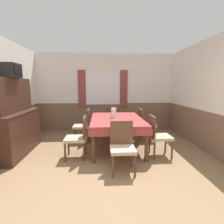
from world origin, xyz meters
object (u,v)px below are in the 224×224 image
object	(u,v)px
chair_right_near	(158,134)
chair_head_near	(122,145)
dining_table	(116,122)
chair_head_window	(113,120)
tv	(11,70)
chair_left_far	(84,124)
vase	(114,113)
chair_right_far	(145,123)
chair_left_near	(79,136)
sideboard	(16,123)

from	to	relation	value
chair_right_near	chair_head_near	world-z (taller)	same
dining_table	chair_right_near	distance (m)	1.04
chair_head_window	tv	world-z (taller)	tv
chair_head_window	chair_head_near	world-z (taller)	same
dining_table	chair_left_far	size ratio (longest dim) A/B	2.12
dining_table	vase	xyz separation A→B (m)	(-0.06, 0.08, 0.22)
dining_table	tv	size ratio (longest dim) A/B	4.51
chair_head_near	tv	size ratio (longest dim) A/B	2.13
chair_head_window	tv	size ratio (longest dim) A/B	2.13
chair_right_far	vase	bearing A→B (deg)	-62.10
dining_table	tv	bearing A→B (deg)	-170.90
chair_left_near	vase	distance (m)	1.09
chair_head_window	sideboard	bearing A→B (deg)	-147.93
dining_table	sideboard	distance (m)	2.28
chair_left_near	vase	xyz separation A→B (m)	(0.79, 0.64, 0.39)
chair_right_far	vase	distance (m)	1.11
chair_head_window	chair_right_near	bearing A→B (deg)	-63.93
chair_head_near	chair_left_near	size ratio (longest dim) A/B	1.00
chair_left_far	tv	xyz separation A→B (m)	(-1.38, -0.92, 1.37)
dining_table	chair_head_near	world-z (taller)	chair_head_near
chair_head_near	sideboard	size ratio (longest dim) A/B	0.53
chair_right_far	vase	xyz separation A→B (m)	(-0.92, -0.49, 0.39)
chair_head_window	chair_left_near	xyz separation A→B (m)	(-0.85, -1.75, 0.00)
tv	chair_right_far	bearing A→B (deg)	16.62
chair_head_window	sideboard	world-z (taller)	sideboard
chair_left_far	chair_head_near	xyz separation A→B (m)	(0.85, -1.75, 0.00)
chair_head_window	vase	xyz separation A→B (m)	(-0.06, -1.11, 0.39)
tv	vase	xyz separation A→B (m)	(2.17, 0.43, -0.98)
chair_left_far	chair_left_near	size ratio (longest dim) A/B	1.00
chair_right_far	chair_head_near	bearing A→B (deg)	-26.07
tv	chair_left_far	bearing A→B (deg)	33.79
chair_left_far	chair_head_near	bearing A→B (deg)	-153.93
chair_right_near	sideboard	world-z (taller)	sideboard
chair_head_near	vase	xyz separation A→B (m)	(-0.06, 1.26, 0.39)
dining_table	chair_head_window	size ratio (longest dim) A/B	2.12
chair_right_far	chair_head_near	xyz separation A→B (m)	(-0.85, -1.75, 0.00)
sideboard	chair_right_near	bearing A→B (deg)	-5.93
sideboard	vase	xyz separation A→B (m)	(2.20, 0.32, 0.15)
chair_right_far	chair_head_window	bearing A→B (deg)	-125.94
tv	chair_head_near	bearing A→B (deg)	-20.31
sideboard	tv	size ratio (longest dim) A/B	4.04
chair_left_near	sideboard	bearing A→B (deg)	77.09
chair_head_window	vase	size ratio (longest dim) A/B	3.78
chair_head_window	chair_right_far	bearing A→B (deg)	-35.94
chair_head_near	sideboard	bearing A→B (deg)	-22.59
tv	sideboard	bearing A→B (deg)	108.05
chair_left_far	sideboard	world-z (taller)	sideboard
chair_head_window	chair_right_far	xyz separation A→B (m)	(0.85, -0.62, 0.00)
vase	chair_left_far	bearing A→B (deg)	148.41
chair_left_far	chair_right_far	xyz separation A→B (m)	(1.71, -0.00, 0.00)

